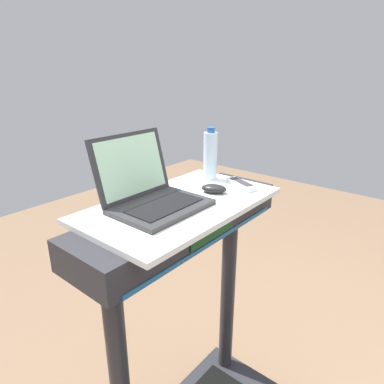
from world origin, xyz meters
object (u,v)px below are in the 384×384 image
(laptop, at_px, (151,193))
(tv_remote, at_px, (241,184))
(water_bottle, at_px, (210,155))
(computer_mouse, at_px, (214,189))

(laptop, bearing_deg, tv_remote, -21.30)
(laptop, xyz_separation_m, water_bottle, (0.38, 0.03, 0.06))
(computer_mouse, bearing_deg, tv_remote, -39.76)
(laptop, distance_m, computer_mouse, 0.27)
(tv_remote, bearing_deg, water_bottle, 90.31)
(water_bottle, bearing_deg, laptop, -175.83)
(computer_mouse, height_order, water_bottle, water_bottle)
(water_bottle, distance_m, tv_remote, 0.19)
(laptop, xyz_separation_m, computer_mouse, (0.25, -0.09, -0.03))
(computer_mouse, relative_size, tv_remote, 0.61)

